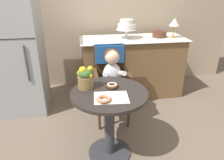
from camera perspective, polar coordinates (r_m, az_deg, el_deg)
ground_plane at (r=2.39m, az=-0.64°, el=-18.68°), size 8.00×8.00×0.00m
back_wall at (r=3.61m, az=-5.41°, el=19.61°), size 4.80×0.10×2.70m
cafe_table at (r=2.08m, az=-0.71°, el=-8.35°), size 0.72×0.72×0.72m
wicker_chair at (r=2.65m, az=-0.40°, el=2.26°), size 0.42×0.45×0.95m
seated_child at (r=2.49m, az=0.15°, el=1.76°), size 0.27×0.32×0.73m
paper_napkin at (r=1.88m, az=-0.31°, el=-4.68°), size 0.32×0.25×0.00m
donut_front at (r=1.82m, az=-2.15°, el=-5.04°), size 0.13×0.13×0.04m
donut_mid at (r=2.05m, az=0.02°, el=-1.48°), size 0.11×0.11×0.04m
flower_vase at (r=2.02m, az=-7.07°, el=0.75°), size 0.15×0.15×0.22m
display_counter at (r=3.35m, az=5.32°, el=3.55°), size 1.56×0.62×0.90m
tiered_cake_stand at (r=3.17m, az=3.90°, el=14.16°), size 0.30×0.30×0.27m
round_layer_cake at (r=3.36m, az=12.49°, el=11.84°), size 0.21×0.21×0.11m
table_lamp at (r=3.33m, az=16.27°, el=14.38°), size 0.15×0.15×0.28m
refrigerator at (r=3.05m, az=-24.15°, el=7.24°), size 0.64×0.63×1.70m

